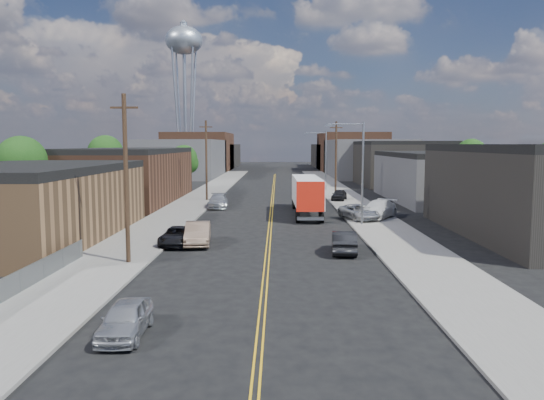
{
  "coord_description": "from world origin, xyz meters",
  "views": [
    {
      "loc": [
        0.65,
        -20.77,
        7.12
      ],
      "look_at": [
        0.19,
        22.78,
        2.5
      ],
      "focal_mm": 35.0,
      "sensor_mm": 36.0,
      "label": 1
    }
  ],
  "objects_px": {
    "car_right_lot_b": "(378,209)",
    "car_right_lot_c": "(339,195)",
    "car_left_d": "(218,201)",
    "car_right_lot_a": "(359,212)",
    "car_left_b": "(198,234)",
    "semi_truck": "(306,193)",
    "car_left_c": "(178,236)",
    "car_right_oncoming": "(344,242)",
    "car_left_a": "(125,319)",
    "water_tower": "(184,46)"
  },
  "relations": [
    {
      "from": "semi_truck",
      "to": "car_right_lot_a",
      "type": "relative_size",
      "value": 2.9
    },
    {
      "from": "car_right_oncoming",
      "to": "car_left_a",
      "type": "bearing_deg",
      "value": 61.54
    },
    {
      "from": "car_left_d",
      "to": "car_right_lot_a",
      "type": "height_order",
      "value": "car_right_lot_a"
    },
    {
      "from": "water_tower",
      "to": "car_right_lot_a",
      "type": "height_order",
      "value": "water_tower"
    },
    {
      "from": "car_right_lot_a",
      "to": "car_right_lot_c",
      "type": "relative_size",
      "value": 1.28
    },
    {
      "from": "car_left_d",
      "to": "car_right_oncoming",
      "type": "height_order",
      "value": "car_left_d"
    },
    {
      "from": "car_right_lot_b",
      "to": "car_right_lot_c",
      "type": "xyz_separation_m",
      "value": [
        -1.84,
        15.95,
        -0.15
      ]
    },
    {
      "from": "car_left_a",
      "to": "car_right_oncoming",
      "type": "xyz_separation_m",
      "value": [
        10.0,
        15.2,
        0.07
      ]
    },
    {
      "from": "semi_truck",
      "to": "car_left_c",
      "type": "distance_m",
      "value": 19.75
    },
    {
      "from": "car_right_oncoming",
      "to": "car_right_lot_a",
      "type": "bearing_deg",
      "value": -97.52
    },
    {
      "from": "semi_truck",
      "to": "car_right_lot_c",
      "type": "distance_m",
      "value": 12.96
    },
    {
      "from": "water_tower",
      "to": "car_right_lot_c",
      "type": "xyz_separation_m",
      "value": [
        30.33,
        -65.04,
        -29.83
      ]
    },
    {
      "from": "car_right_lot_a",
      "to": "car_right_lot_b",
      "type": "xyz_separation_m",
      "value": [
        1.97,
        1.01,
        0.12
      ]
    },
    {
      "from": "car_right_oncoming",
      "to": "car_left_b",
      "type": "bearing_deg",
      "value": -10.38
    },
    {
      "from": "car_right_lot_b",
      "to": "car_left_a",
      "type": "bearing_deg",
      "value": -85.82
    },
    {
      "from": "car_right_lot_a",
      "to": "car_right_lot_c",
      "type": "xyz_separation_m",
      "value": [
        0.13,
        16.96,
        -0.03
      ]
    },
    {
      "from": "car_left_c",
      "to": "car_right_lot_c",
      "type": "distance_m",
      "value": 32.49
    },
    {
      "from": "car_left_b",
      "to": "car_right_lot_c",
      "type": "xyz_separation_m",
      "value": [
        13.33,
        28.79,
        0.02
      ]
    },
    {
      "from": "car_left_a",
      "to": "car_right_oncoming",
      "type": "distance_m",
      "value": 18.19
    },
    {
      "from": "semi_truck",
      "to": "car_right_lot_c",
      "type": "height_order",
      "value": "semi_truck"
    },
    {
      "from": "car_left_b",
      "to": "car_right_oncoming",
      "type": "bearing_deg",
      "value": -21.15
    },
    {
      "from": "car_left_d",
      "to": "car_right_lot_b",
      "type": "bearing_deg",
      "value": -32.44
    },
    {
      "from": "car_right_lot_b",
      "to": "car_left_d",
      "type": "bearing_deg",
      "value": -178.44
    },
    {
      "from": "car_left_a",
      "to": "car_right_oncoming",
      "type": "relative_size",
      "value": 0.87
    },
    {
      "from": "car_left_a",
      "to": "car_left_d",
      "type": "relative_size",
      "value": 0.75
    },
    {
      "from": "car_right_lot_a",
      "to": "car_left_b",
      "type": "bearing_deg",
      "value": -156.05
    },
    {
      "from": "car_left_b",
      "to": "car_left_c",
      "type": "xyz_separation_m",
      "value": [
        -1.4,
        -0.17,
        -0.15
      ]
    },
    {
      "from": "car_right_oncoming",
      "to": "semi_truck",
      "type": "bearing_deg",
      "value": -80.91
    },
    {
      "from": "car_right_oncoming",
      "to": "car_right_lot_b",
      "type": "height_order",
      "value": "car_right_lot_b"
    },
    {
      "from": "car_left_a",
      "to": "car_right_lot_a",
      "type": "relative_size",
      "value": 0.77
    },
    {
      "from": "car_left_c",
      "to": "car_right_lot_c",
      "type": "bearing_deg",
      "value": 62.63
    },
    {
      "from": "car_right_lot_c",
      "to": "car_right_oncoming",
      "type": "bearing_deg",
      "value": -80.67
    },
    {
      "from": "car_right_lot_c",
      "to": "car_right_lot_b",
      "type": "bearing_deg",
      "value": -68.05
    },
    {
      "from": "car_left_a",
      "to": "car_left_b",
      "type": "bearing_deg",
      "value": 88.76
    },
    {
      "from": "car_right_oncoming",
      "to": "car_right_lot_a",
      "type": "relative_size",
      "value": 0.88
    },
    {
      "from": "semi_truck",
      "to": "car_left_a",
      "type": "relative_size",
      "value": 3.79
    },
    {
      "from": "car_left_d",
      "to": "semi_truck",
      "type": "bearing_deg",
      "value": -30.9
    },
    {
      "from": "car_left_a",
      "to": "car_left_c",
      "type": "height_order",
      "value": "car_left_a"
    },
    {
      "from": "car_left_b",
      "to": "car_right_lot_b",
      "type": "distance_m",
      "value": 19.87
    },
    {
      "from": "car_right_lot_a",
      "to": "car_left_d",
      "type": "bearing_deg",
      "value": 127.15
    },
    {
      "from": "car_left_b",
      "to": "car_right_oncoming",
      "type": "relative_size",
      "value": 1.1
    },
    {
      "from": "car_left_c",
      "to": "car_right_lot_a",
      "type": "bearing_deg",
      "value": 39.01
    },
    {
      "from": "car_right_lot_b",
      "to": "car_left_c",
      "type": "bearing_deg",
      "value": -111.44
    },
    {
      "from": "car_left_a",
      "to": "car_left_d",
      "type": "xyz_separation_m",
      "value": [
        -1.03,
        39.69,
        0.09
      ]
    },
    {
      "from": "water_tower",
      "to": "car_right_lot_a",
      "type": "relative_size",
      "value": 7.34
    },
    {
      "from": "car_right_lot_a",
      "to": "car_right_oncoming",
      "type": "bearing_deg",
      "value": -120.31
    },
    {
      "from": "water_tower",
      "to": "semi_truck",
      "type": "relative_size",
      "value": 2.53
    },
    {
      "from": "car_left_b",
      "to": "car_right_lot_a",
      "type": "relative_size",
      "value": 0.97
    },
    {
      "from": "water_tower",
      "to": "car_right_lot_c",
      "type": "bearing_deg",
      "value": -65.0
    },
    {
      "from": "car_left_c",
      "to": "car_left_d",
      "type": "distance_m",
      "value": 21.94
    }
  ]
}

